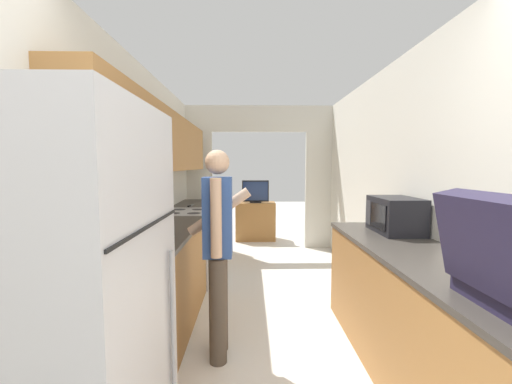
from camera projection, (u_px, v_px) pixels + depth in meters
The scene contains 12 objects.
wall_left at pixel (133, 168), 2.84m from camera, with size 0.38×7.28×2.50m.
wall_right at pixel (434, 193), 2.49m from camera, with size 0.06×7.28×2.50m.
wall_far_with_doorway at pixel (259, 167), 5.50m from camera, with size 2.94×0.06×2.50m.
counter_left at pixel (176, 259), 3.44m from camera, with size 0.62×3.70×0.89m.
counter_right at pixel (426, 324), 2.02m from camera, with size 0.62×2.40×0.89m.
refrigerator at pixel (63, 318), 1.26m from camera, with size 0.75×0.80×1.71m.
range_oven at pixel (187, 246), 3.98m from camera, with size 0.66×0.74×1.03m.
person at pixel (218, 248), 2.36m from camera, with size 0.51×0.38×1.58m.
microwave at pixel (395, 215), 2.68m from camera, with size 0.34×0.49×0.30m.
tv_cabinet at pixel (255, 221), 6.20m from camera, with size 0.77×0.42×0.74m.
television at pixel (255, 192), 6.10m from camera, with size 0.52×0.16×0.43m.
knife at pixel (190, 206), 4.44m from camera, with size 0.04×0.33×0.02m.
Camera 1 is at (-0.16, -0.61, 1.47)m, focal length 22.00 mm.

